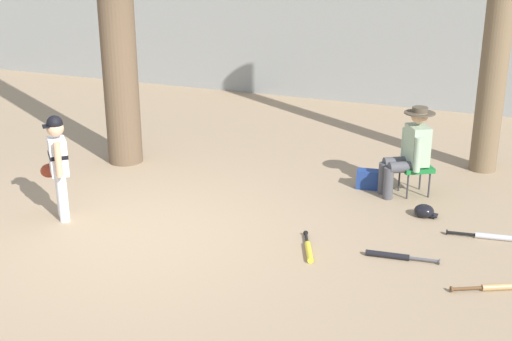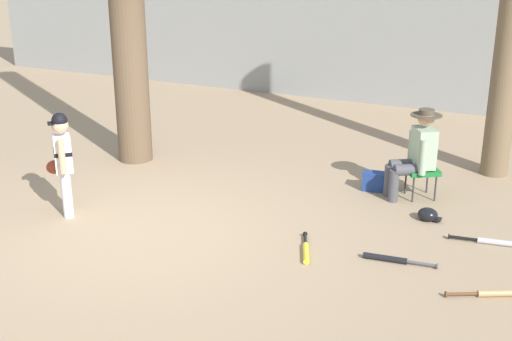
{
  "view_description": "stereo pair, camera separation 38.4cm",
  "coord_description": "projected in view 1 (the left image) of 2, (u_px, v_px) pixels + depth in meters",
  "views": [
    {
      "loc": [
        3.96,
        -6.07,
        3.34
      ],
      "look_at": [
        1.17,
        0.67,
        0.75
      ],
      "focal_mm": 47.5,
      "sensor_mm": 36.0,
      "label": 1
    },
    {
      "loc": [
        4.31,
        -5.91,
        3.34
      ],
      "look_at": [
        1.17,
        0.67,
        0.75
      ],
      "focal_mm": 47.5,
      "sensor_mm": 36.0,
      "label": 2
    }
  ],
  "objects": [
    {
      "name": "batting_helmet_black",
      "position": [
        424.0,
        211.0,
        8.36
      ],
      "size": [
        0.29,
        0.22,
        0.17
      ],
      "color": "black",
      "rests_on": "ground"
    },
    {
      "name": "tree_behind_spectator",
      "position": [
        500.0,
        13.0,
        9.27
      ],
      "size": [
        0.6,
        0.6,
        5.17
      ],
      "color": "brown",
      "rests_on": "ground"
    },
    {
      "name": "bat_aluminum_silver",
      "position": [
        491.0,
        237.0,
        7.75
      ],
      "size": [
        0.8,
        0.17,
        0.07
      ],
      "color": "#B7BCC6",
      "rests_on": "ground"
    },
    {
      "name": "bat_black_composite",
      "position": [
        393.0,
        256.0,
        7.29
      ],
      "size": [
        0.79,
        0.15,
        0.07
      ],
      "color": "black",
      "rests_on": "ground"
    },
    {
      "name": "young_ballplayer",
      "position": [
        58.0,
        161.0,
        8.09
      ],
      "size": [
        0.56,
        0.46,
        1.31
      ],
      "color": "white",
      "rests_on": "ground"
    },
    {
      "name": "bat_yellow_trainer",
      "position": [
        309.0,
        250.0,
        7.44
      ],
      "size": [
        0.33,
        0.68,
        0.07
      ],
      "color": "yellow",
      "rests_on": "ground"
    },
    {
      "name": "seated_spectator",
      "position": [
        410.0,
        149.0,
        8.87
      ],
      "size": [
        0.66,
        0.58,
        1.2
      ],
      "color": "#47474C",
      "rests_on": "ground"
    },
    {
      "name": "bat_wood_tan",
      "position": [
        499.0,
        287.0,
        6.66
      ],
      "size": [
        0.72,
        0.42,
        0.07
      ],
      "color": "tan",
      "rests_on": "ground"
    },
    {
      "name": "handbag_beside_stool",
      "position": [
        369.0,
        179.0,
        9.26
      ],
      "size": [
        0.36,
        0.23,
        0.26
      ],
      "primitive_type": "cube",
      "rotation": [
        0.0,
        0.0,
        0.14
      ],
      "color": "navy",
      "rests_on": "ground"
    },
    {
      "name": "ground_plane",
      "position": [
        141.0,
        236.0,
        7.83
      ],
      "size": [
        60.0,
        60.0,
        0.0
      ],
      "primitive_type": "plane",
      "color": "#9E8466"
    },
    {
      "name": "folding_stool",
      "position": [
        415.0,
        168.0,
        8.98
      ],
      "size": [
        0.55,
        0.55,
        0.41
      ],
      "color": "#196B2D",
      "rests_on": "ground"
    },
    {
      "name": "concrete_back_wall",
      "position": [
        330.0,
        38.0,
        13.9
      ],
      "size": [
        18.0,
        0.36,
        2.52
      ],
      "primitive_type": "cube",
      "color": "gray",
      "rests_on": "ground"
    }
  ]
}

